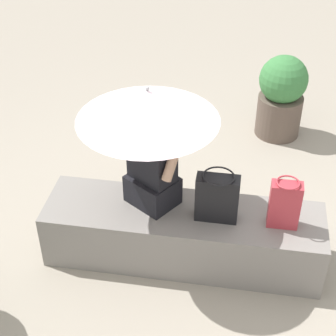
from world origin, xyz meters
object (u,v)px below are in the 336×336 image
object	(u,v)px
parasol	(148,105)
planter_far	(281,96)
handbag_black	(217,197)
tote_bag_canvas	(285,204)
person_seated	(152,159)

from	to	relation	value
parasol	planter_far	world-z (taller)	parasol
parasol	handbag_black	world-z (taller)	parasol
parasol	handbag_black	bearing A→B (deg)	-5.50
tote_bag_canvas	planter_far	bearing A→B (deg)	89.51
person_seated	parasol	world-z (taller)	parasol
parasol	tote_bag_canvas	size ratio (longest dim) A/B	2.61
handbag_black	planter_far	distance (m)	2.02
handbag_black	planter_far	bearing A→B (deg)	76.13
person_seated	tote_bag_canvas	size ratio (longest dim) A/B	2.38
person_seated	handbag_black	xyz separation A→B (m)	(0.48, -0.11, -0.20)
planter_far	tote_bag_canvas	bearing A→B (deg)	-90.49
tote_bag_canvas	planter_far	world-z (taller)	planter_far
tote_bag_canvas	parasol	bearing A→B (deg)	177.34
handbag_black	tote_bag_canvas	distance (m)	0.46
person_seated	parasol	xyz separation A→B (m)	(-0.01, -0.06, 0.46)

